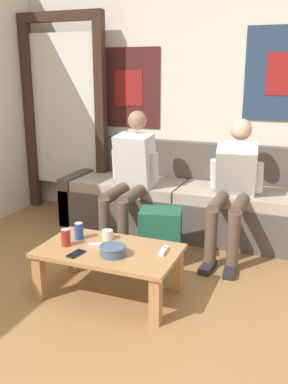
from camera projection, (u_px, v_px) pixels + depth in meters
ground_plane at (59, 355)px, 2.43m from camera, size 18.00×18.00×0.00m
wall_back at (189, 99)px, 4.37m from camera, size 10.00×0.07×2.55m
door_frame at (64, 105)px, 4.68m from camera, size 1.00×0.10×2.15m
couch at (183, 202)px, 4.30m from camera, size 2.43×0.74×0.85m
coffee_table at (109, 257)px, 3.02m from camera, size 0.98×0.57×0.35m
person_seated_adult at (130, 174)px, 3.96m from camera, size 0.47×0.85×1.20m
person_seated_teen at (233, 183)px, 3.68m from camera, size 0.47×0.93×1.15m
backpack at (160, 237)px, 3.58m from camera, size 0.40×0.36×0.45m
ceramic_bowl at (113, 250)px, 2.88m from camera, size 0.18×0.18×0.07m
pillar_candle at (107, 235)px, 3.16m from camera, size 0.08×0.08×0.08m
drink_can_blue at (79, 231)px, 3.16m from camera, size 0.07×0.07×0.12m
drink_can_red at (66, 237)px, 3.04m from camera, size 0.07×0.07×0.12m
game_controller_near_left at (164, 251)px, 2.93m from camera, size 0.04×0.15×0.03m
game_controller_near_right at (99, 245)px, 3.03m from camera, size 0.14×0.10×0.03m
cell_phone at (76, 254)px, 2.90m from camera, size 0.09×0.15×0.01m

